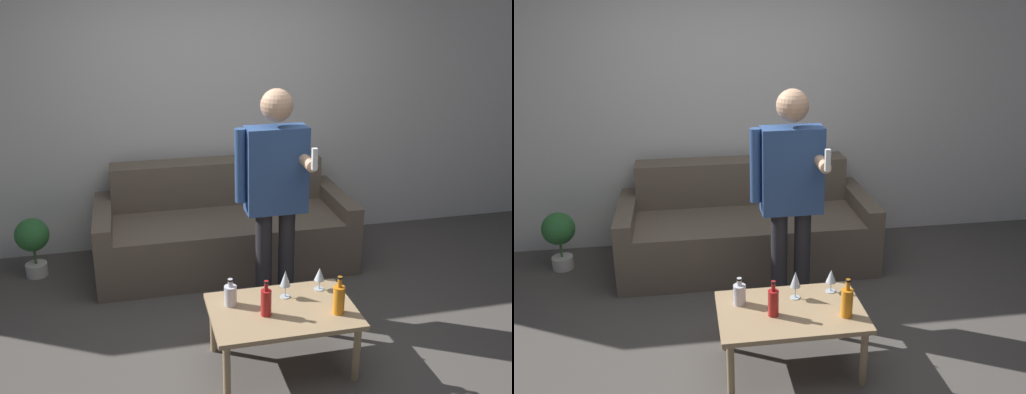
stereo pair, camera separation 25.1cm
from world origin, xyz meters
TOP-DOWN VIEW (x-y plane):
  - ground_plane at (0.00, 0.00)m, footprint 16.00×16.00m
  - wall_back at (0.00, 1.93)m, footprint 8.00×0.06m
  - couch at (-0.01, 1.43)m, footprint 2.11×0.92m
  - coffee_table at (0.09, -0.11)m, footprint 0.88×0.59m
  - bottle_orange at (0.40, -0.23)m, footprint 0.07×0.07m
  - bottle_green at (-0.03, -0.15)m, footprint 0.06×0.06m
  - bottle_dark at (-0.21, 0.01)m, footprint 0.08×0.08m
  - wine_glass_near at (0.38, 0.07)m, footprint 0.07×0.07m
  - wine_glass_far at (0.14, 0.02)m, footprint 0.07×0.07m
  - person_standing_front at (0.20, 0.52)m, footprint 0.49×0.42m
  - potted_plant at (-1.56, 1.50)m, footprint 0.27×0.27m

SIDE VIEW (x-z plane):
  - ground_plane at x=0.00m, z-range 0.00..0.00m
  - couch at x=-0.01m, z-range -0.11..0.72m
  - potted_plant at x=-1.56m, z-range 0.07..0.57m
  - coffee_table at x=0.09m, z-range 0.16..0.56m
  - bottle_dark at x=-0.21m, z-range 0.38..0.56m
  - bottle_green at x=-0.03m, z-range 0.38..0.61m
  - bottle_orange at x=0.40m, z-range 0.38..0.62m
  - wine_glass_near at x=0.38m, z-range 0.43..0.58m
  - wine_glass_far at x=0.14m, z-range 0.44..0.62m
  - person_standing_front at x=0.20m, z-range 0.15..1.78m
  - wall_back at x=0.00m, z-range 0.00..2.70m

